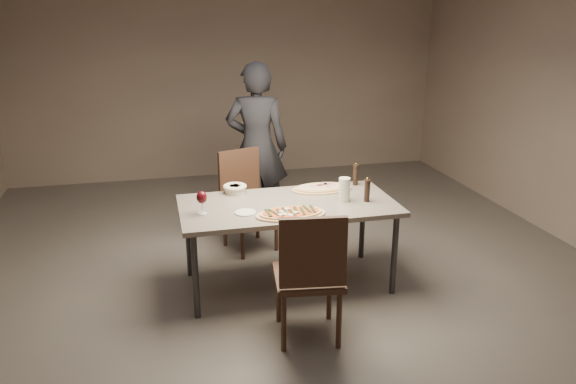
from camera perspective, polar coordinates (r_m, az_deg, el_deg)
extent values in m
plane|color=#59534C|center=(4.99, 0.00, -9.29)|extent=(7.00, 7.00, 0.00)
plane|color=gray|center=(7.92, -6.14, 11.65)|extent=(6.00, 0.00, 6.00)
cube|color=slate|center=(4.70, 0.00, -1.39)|extent=(1.80, 0.90, 0.04)
cylinder|color=#333335|center=(4.40, -9.39, -8.44)|extent=(0.05, 0.05, 0.71)
cylinder|color=#333335|center=(4.77, 10.75, -6.28)|extent=(0.05, 0.05, 0.71)
cylinder|color=#333335|center=(5.07, -10.09, -4.72)|extent=(0.05, 0.05, 0.71)
cylinder|color=#333335|center=(5.39, 7.56, -3.12)|extent=(0.05, 0.05, 0.71)
ellipsoid|color=white|center=(4.33, 0.26, -2.29)|extent=(0.05, 0.05, 0.01)
ellipsoid|color=white|center=(4.40, -0.68, -1.96)|extent=(0.05, 0.05, 0.01)
ellipsoid|color=white|center=(4.39, 0.75, -2.03)|extent=(0.05, 0.05, 0.01)
ellipsoid|color=white|center=(4.34, -0.76, -2.27)|extent=(0.05, 0.05, 0.01)
ellipsoid|color=white|center=(4.35, -0.32, -2.19)|extent=(0.05, 0.05, 0.01)
ellipsoid|color=white|center=(4.46, -0.11, -1.67)|extent=(0.05, 0.05, 0.01)
cube|color=#1F3014|center=(4.38, -2.02, -2.11)|extent=(0.03, 0.16, 0.01)
cube|color=#1F3014|center=(4.38, -1.43, -2.08)|extent=(0.07, 0.16, 0.01)
cube|color=#1F3014|center=(4.38, -0.81, -2.10)|extent=(0.03, 0.16, 0.01)
cube|color=#1F3014|center=(4.42, -0.33, -1.92)|extent=(0.02, 0.16, 0.01)
cube|color=#1F3014|center=(4.40, 0.35, -2.02)|extent=(0.05, 0.16, 0.01)
cube|color=#1F3014|center=(4.43, 0.83, -1.84)|extent=(0.03, 0.16, 0.01)
cube|color=#1F3014|center=(4.42, 1.48, -1.91)|extent=(0.03, 0.16, 0.01)
cube|color=#1F3014|center=(4.46, 1.93, -1.71)|extent=(0.04, 0.16, 0.01)
cube|color=#1F3014|center=(4.47, 2.51, -1.69)|extent=(0.03, 0.16, 0.01)
cylinder|color=#D78985|center=(5.10, 3.99, 0.84)|extent=(0.06, 0.06, 0.00)
cylinder|color=#D78985|center=(5.04, 3.16, 0.64)|extent=(0.06, 0.06, 0.00)
cylinder|color=#D78985|center=(5.10, 4.56, 0.84)|extent=(0.06, 0.06, 0.00)
cylinder|color=#D78985|center=(5.02, 2.52, 0.58)|extent=(0.06, 0.06, 0.00)
cylinder|color=#D78985|center=(5.05, 3.84, 0.66)|extent=(0.06, 0.06, 0.00)
cylinder|color=#D78985|center=(5.09, 3.67, 0.83)|extent=(0.06, 0.06, 0.00)
cylinder|color=#D78985|center=(5.02, 4.32, 0.54)|extent=(0.06, 0.06, 0.00)
cylinder|color=#D78985|center=(5.07, 3.22, 0.74)|extent=(0.06, 0.06, 0.00)
cylinder|color=beige|center=(4.96, -5.41, 0.29)|extent=(0.18, 0.18, 0.07)
torus|color=beige|center=(4.95, -5.42, 0.56)|extent=(0.21, 0.21, 0.03)
cube|color=#AD7C46|center=(4.96, -5.14, 0.47)|extent=(0.06, 0.05, 0.04)
cube|color=#AD7C46|center=(4.98, -5.37, 0.54)|extent=(0.06, 0.07, 0.04)
cube|color=#AD7C46|center=(4.97, -5.67, 0.48)|extent=(0.07, 0.07, 0.04)
cube|color=#AD7C46|center=(4.94, -5.62, 0.38)|extent=(0.07, 0.06, 0.04)
cube|color=#AD7C46|center=(4.94, -5.29, 0.38)|extent=(0.05, 0.06, 0.04)
cylinder|color=white|center=(4.39, 0.76, -2.44)|extent=(0.14, 0.14, 0.02)
cylinder|color=gold|center=(4.39, 0.76, -2.39)|extent=(0.10, 0.10, 0.00)
cylinder|color=black|center=(4.76, 8.04, 0.02)|extent=(0.05, 0.05, 0.17)
cylinder|color=black|center=(4.73, 8.09, 1.11)|extent=(0.05, 0.05, 0.02)
sphere|color=gold|center=(4.72, 8.10, 1.34)|extent=(0.02, 0.02, 0.02)
cylinder|color=black|center=(5.18, 6.88, 1.63)|extent=(0.05, 0.05, 0.17)
cylinder|color=black|center=(5.16, 6.92, 2.64)|extent=(0.05, 0.05, 0.02)
sphere|color=gold|center=(5.15, 6.93, 2.86)|extent=(0.02, 0.02, 0.02)
cylinder|color=silver|center=(4.74, 5.75, 0.25)|extent=(0.10, 0.10, 0.20)
cylinder|color=silver|center=(4.51, -8.68, -2.17)|extent=(0.07, 0.07, 0.01)
cylinder|color=silver|center=(4.49, -8.70, -1.59)|extent=(0.01, 0.01, 0.09)
ellipsoid|color=#3F090F|center=(4.46, -8.76, -0.54)|extent=(0.08, 0.08, 0.10)
cylinder|color=white|center=(4.48, -4.35, -2.10)|extent=(0.17, 0.17, 0.01)
cube|color=#3C2419|center=(4.08, 2.05, -8.65)|extent=(0.54, 0.54, 0.04)
cylinder|color=#3C2419|center=(4.01, -0.45, -13.17)|extent=(0.04, 0.04, 0.45)
cylinder|color=#3C2419|center=(4.06, 5.20, -12.82)|extent=(0.04, 0.04, 0.45)
cylinder|color=#3C2419|center=(4.35, -0.95, -10.48)|extent=(0.04, 0.04, 0.45)
cylinder|color=#3C2419|center=(4.39, 4.22, -10.19)|extent=(0.04, 0.04, 0.45)
cube|color=#3C2419|center=(3.76, 2.55, -6.17)|extent=(0.46, 0.10, 0.50)
cube|color=#3C2419|center=(5.52, -3.91, -1.41)|extent=(0.59, 0.59, 0.04)
cylinder|color=#3C2419|center=(5.85, -3.12, -2.72)|extent=(0.04, 0.04, 0.43)
cylinder|color=#3C2419|center=(5.69, -6.44, -3.44)|extent=(0.04, 0.04, 0.43)
cylinder|color=#3C2419|center=(5.54, -1.20, -3.91)|extent=(0.04, 0.04, 0.43)
cylinder|color=#3C2419|center=(5.37, -4.66, -4.72)|extent=(0.04, 0.04, 0.43)
cube|color=#3C2419|center=(5.61, -5.00, 1.93)|extent=(0.43, 0.18, 0.48)
imported|color=black|center=(5.98, -3.19, 4.62)|extent=(0.75, 0.60, 1.79)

